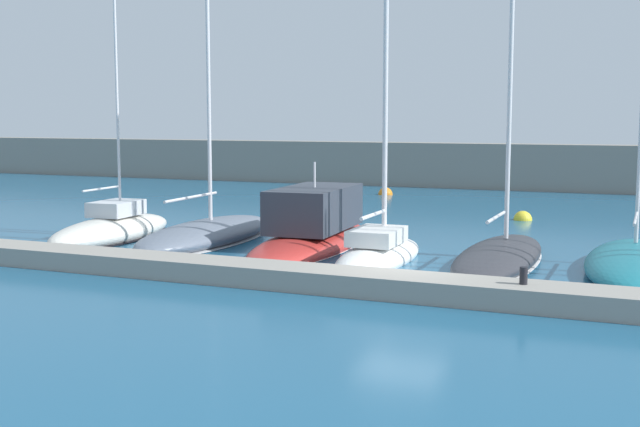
{
  "coord_description": "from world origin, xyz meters",
  "views": [
    {
      "loc": [
        6.84,
        -21.76,
        4.74
      ],
      "look_at": [
        -3.91,
        3.35,
        1.52
      ],
      "focal_mm": 46.01,
      "sensor_mm": 36.0,
      "label": 1
    }
  ],
  "objects_px": {
    "sailboat_charcoal_fifth": "(499,254)",
    "mooring_buoy_yellow": "(523,220)",
    "motorboat_red_third": "(313,231)",
    "dock_bollard": "(524,276)",
    "sailboat_teal_sixth": "(634,261)",
    "sailboat_ivory_nearest": "(112,229)",
    "mooring_buoy_orange": "(385,195)",
    "sailboat_white_fourth": "(379,250)",
    "sailboat_slate_second": "(208,232)"
  },
  "relations": [
    {
      "from": "sailboat_white_fourth",
      "to": "sailboat_charcoal_fifth",
      "type": "distance_m",
      "value": 3.9
    },
    {
      "from": "sailboat_ivory_nearest",
      "to": "sailboat_teal_sixth",
      "type": "relative_size",
      "value": 0.87
    },
    {
      "from": "sailboat_teal_sixth",
      "to": "mooring_buoy_yellow",
      "type": "height_order",
      "value": "sailboat_teal_sixth"
    },
    {
      "from": "sailboat_white_fourth",
      "to": "sailboat_charcoal_fifth",
      "type": "xyz_separation_m",
      "value": [
        3.76,
        1.06,
        -0.04
      ]
    },
    {
      "from": "sailboat_slate_second",
      "to": "sailboat_ivory_nearest",
      "type": "bearing_deg",
      "value": 103.59
    },
    {
      "from": "sailboat_charcoal_fifth",
      "to": "mooring_buoy_orange",
      "type": "relative_size",
      "value": 18.17
    },
    {
      "from": "sailboat_slate_second",
      "to": "mooring_buoy_yellow",
      "type": "bearing_deg",
      "value": -44.51
    },
    {
      "from": "sailboat_ivory_nearest",
      "to": "sailboat_white_fourth",
      "type": "height_order",
      "value": "sailboat_ivory_nearest"
    },
    {
      "from": "motorboat_red_third",
      "to": "mooring_buoy_orange",
      "type": "distance_m",
      "value": 20.82
    },
    {
      "from": "motorboat_red_third",
      "to": "dock_bollard",
      "type": "distance_m",
      "value": 11.06
    },
    {
      "from": "sailboat_ivory_nearest",
      "to": "motorboat_red_third",
      "type": "xyz_separation_m",
      "value": [
        7.93,
        1.42,
        0.18
      ]
    },
    {
      "from": "sailboat_slate_second",
      "to": "mooring_buoy_orange",
      "type": "relative_size",
      "value": 16.55
    },
    {
      "from": "sailboat_ivory_nearest",
      "to": "mooring_buoy_orange",
      "type": "distance_m",
      "value": 22.17
    },
    {
      "from": "dock_bollard",
      "to": "sailboat_ivory_nearest",
      "type": "bearing_deg",
      "value": 162.06
    },
    {
      "from": "motorboat_red_third",
      "to": "sailboat_white_fourth",
      "type": "xyz_separation_m",
      "value": [
        3.22,
        -1.96,
        -0.21
      ]
    },
    {
      "from": "sailboat_ivory_nearest",
      "to": "dock_bollard",
      "type": "height_order",
      "value": "sailboat_ivory_nearest"
    },
    {
      "from": "motorboat_red_third",
      "to": "sailboat_white_fourth",
      "type": "relative_size",
      "value": 0.76
    },
    {
      "from": "sailboat_slate_second",
      "to": "motorboat_red_third",
      "type": "distance_m",
      "value": 4.32
    },
    {
      "from": "sailboat_teal_sixth",
      "to": "motorboat_red_third",
      "type": "bearing_deg",
      "value": 86.13
    },
    {
      "from": "sailboat_white_fourth",
      "to": "dock_bollard",
      "type": "xyz_separation_m",
      "value": [
        5.49,
        -4.85,
        0.44
      ]
    },
    {
      "from": "sailboat_ivory_nearest",
      "to": "dock_bollard",
      "type": "relative_size",
      "value": 33.28
    },
    {
      "from": "sailboat_white_fourth",
      "to": "sailboat_ivory_nearest",
      "type": "bearing_deg",
      "value": 85.81
    },
    {
      "from": "sailboat_ivory_nearest",
      "to": "sailboat_white_fourth",
      "type": "relative_size",
      "value": 1.07
    },
    {
      "from": "motorboat_red_third",
      "to": "dock_bollard",
      "type": "height_order",
      "value": "motorboat_red_third"
    },
    {
      "from": "sailboat_white_fourth",
      "to": "sailboat_charcoal_fifth",
      "type": "bearing_deg",
      "value": -75.66
    },
    {
      "from": "motorboat_red_third",
      "to": "sailboat_charcoal_fifth",
      "type": "bearing_deg",
      "value": -101.43
    },
    {
      "from": "sailboat_charcoal_fifth",
      "to": "sailboat_ivory_nearest",
      "type": "bearing_deg",
      "value": 91.35
    },
    {
      "from": "mooring_buoy_yellow",
      "to": "dock_bollard",
      "type": "xyz_separation_m",
      "value": [
        2.93,
        -17.83,
        0.81
      ]
    },
    {
      "from": "dock_bollard",
      "to": "sailboat_slate_second",
      "type": "bearing_deg",
      "value": 153.56
    },
    {
      "from": "sailboat_teal_sixth",
      "to": "dock_bollard",
      "type": "xyz_separation_m",
      "value": [
        -2.36,
        -6.22,
        0.47
      ]
    },
    {
      "from": "sailboat_charcoal_fifth",
      "to": "mooring_buoy_yellow",
      "type": "height_order",
      "value": "sailboat_charcoal_fifth"
    },
    {
      "from": "sailboat_charcoal_fifth",
      "to": "mooring_buoy_yellow",
      "type": "relative_size",
      "value": 18.86
    },
    {
      "from": "sailboat_teal_sixth",
      "to": "dock_bollard",
      "type": "height_order",
      "value": "sailboat_teal_sixth"
    },
    {
      "from": "sailboat_slate_second",
      "to": "sailboat_teal_sixth",
      "type": "xyz_separation_m",
      "value": [
        15.36,
        -0.25,
        0.0
      ]
    },
    {
      "from": "sailboat_slate_second",
      "to": "mooring_buoy_orange",
      "type": "distance_m",
      "value": 20.76
    },
    {
      "from": "sailboat_charcoal_fifth",
      "to": "sailboat_white_fourth",
      "type": "bearing_deg",
      "value": 105.11
    },
    {
      "from": "sailboat_charcoal_fifth",
      "to": "sailboat_teal_sixth",
      "type": "height_order",
      "value": "sailboat_teal_sixth"
    },
    {
      "from": "motorboat_red_third",
      "to": "sailboat_teal_sixth",
      "type": "relative_size",
      "value": 0.62
    },
    {
      "from": "mooring_buoy_orange",
      "to": "sailboat_charcoal_fifth",
      "type": "bearing_deg",
      "value": -62.56
    },
    {
      "from": "mooring_buoy_orange",
      "to": "sailboat_white_fourth",
      "type": "bearing_deg",
      "value": -71.91
    },
    {
      "from": "sailboat_ivory_nearest",
      "to": "mooring_buoy_yellow",
      "type": "distance_m",
      "value": 18.52
    },
    {
      "from": "mooring_buoy_yellow",
      "to": "dock_bollard",
      "type": "bearing_deg",
      "value": -80.66
    },
    {
      "from": "sailboat_slate_second",
      "to": "sailboat_charcoal_fifth",
      "type": "xyz_separation_m",
      "value": [
        11.27,
        -0.56,
        -0.01
      ]
    },
    {
      "from": "mooring_buoy_orange",
      "to": "dock_bollard",
      "type": "bearing_deg",
      "value": -64.82
    },
    {
      "from": "sailboat_white_fourth",
      "to": "mooring_buoy_orange",
      "type": "bearing_deg",
      "value": 16.68
    },
    {
      "from": "sailboat_ivory_nearest",
      "to": "mooring_buoy_orange",
      "type": "bearing_deg",
      "value": -13.77
    },
    {
      "from": "sailboat_slate_second",
      "to": "sailboat_charcoal_fifth",
      "type": "bearing_deg",
      "value": -95.8
    },
    {
      "from": "sailboat_ivory_nearest",
      "to": "mooring_buoy_yellow",
      "type": "xyz_separation_m",
      "value": [
        13.71,
        12.44,
        -0.4
      ]
    },
    {
      "from": "sailboat_slate_second",
      "to": "mooring_buoy_orange",
      "type": "xyz_separation_m",
      "value": [
        0.21,
        20.75,
        -0.34
      ]
    },
    {
      "from": "motorboat_red_third",
      "to": "dock_bollard",
      "type": "xyz_separation_m",
      "value": [
        8.71,
        -6.81,
        0.24
      ]
    }
  ]
}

